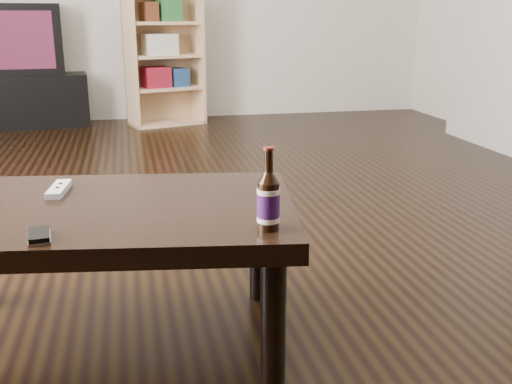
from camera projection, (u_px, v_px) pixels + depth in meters
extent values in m
cube|color=black|center=(192.00, 233.00, 2.58)|extent=(5.00, 6.00, 0.01)
cube|color=black|center=(21.00, 100.00, 4.98)|extent=(1.11, 0.63, 0.43)
cube|color=black|center=(15.00, 39.00, 4.84)|extent=(0.78, 0.53, 0.55)
cube|color=#9B0402|center=(12.00, 40.00, 4.63)|extent=(0.61, 0.06, 0.44)
cube|color=tan|center=(130.00, 57.00, 4.78)|extent=(0.11, 0.27, 1.13)
cube|color=tan|center=(197.00, 55.00, 5.05)|extent=(0.11, 0.27, 1.13)
cube|color=tan|center=(167.00, 123.00, 5.07)|extent=(0.67, 0.45, 0.03)
cube|color=tan|center=(159.00, 55.00, 5.02)|extent=(0.59, 0.20, 1.13)
cube|color=tan|center=(166.00, 88.00, 4.99)|extent=(0.61, 0.41, 0.03)
cube|color=tan|center=(165.00, 56.00, 4.91)|extent=(0.61, 0.41, 0.03)
cube|color=tan|center=(163.00, 23.00, 4.84)|extent=(0.61, 0.41, 0.03)
cube|color=maroon|center=(156.00, 77.00, 4.91)|extent=(0.25, 0.23, 0.17)
cube|color=navy|center=(178.00, 77.00, 5.00)|extent=(0.18, 0.21, 0.15)
cube|color=beige|center=(160.00, 44.00, 4.85)|extent=(0.30, 0.24, 0.17)
cube|color=#25652D|center=(169.00, 11.00, 4.82)|extent=(0.22, 0.22, 0.17)
cube|color=#562915|center=(149.00, 12.00, 4.74)|extent=(0.15, 0.20, 0.15)
cube|color=black|center=(92.00, 215.00, 1.61)|extent=(1.17, 0.79, 0.05)
cylinder|color=black|center=(273.00, 321.00, 1.47)|extent=(0.07, 0.07, 0.35)
cylinder|color=black|center=(259.00, 247.00, 1.94)|extent=(0.07, 0.07, 0.35)
cylinder|color=black|center=(268.00, 206.00, 1.41)|extent=(0.07, 0.07, 0.12)
cylinder|color=#3A1350|center=(268.00, 205.00, 1.41)|extent=(0.07, 0.07, 0.07)
cylinder|color=#FFE8CB|center=(269.00, 191.00, 1.40)|extent=(0.07, 0.07, 0.01)
cylinder|color=#FFE8CB|center=(268.00, 219.00, 1.42)|extent=(0.07, 0.07, 0.01)
cone|color=black|center=(269.00, 177.00, 1.39)|extent=(0.07, 0.07, 0.03)
cylinder|color=black|center=(269.00, 161.00, 1.38)|extent=(0.03, 0.03, 0.05)
cylinder|color=maroon|center=(269.00, 149.00, 1.37)|extent=(0.03, 0.03, 0.01)
cube|color=#A9A9AB|center=(39.00, 238.00, 1.36)|extent=(0.06, 0.10, 0.01)
cube|color=black|center=(39.00, 235.00, 1.36)|extent=(0.06, 0.10, 0.01)
cylinder|color=#A9A9AB|center=(39.00, 237.00, 1.34)|extent=(0.02, 0.02, 0.00)
cube|color=silver|center=(59.00, 189.00, 1.72)|extent=(0.06, 0.16, 0.02)
cylinder|color=black|center=(61.00, 183.00, 1.74)|extent=(0.01, 0.01, 0.00)
cylinder|color=black|center=(57.00, 188.00, 1.70)|extent=(0.01, 0.01, 0.00)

